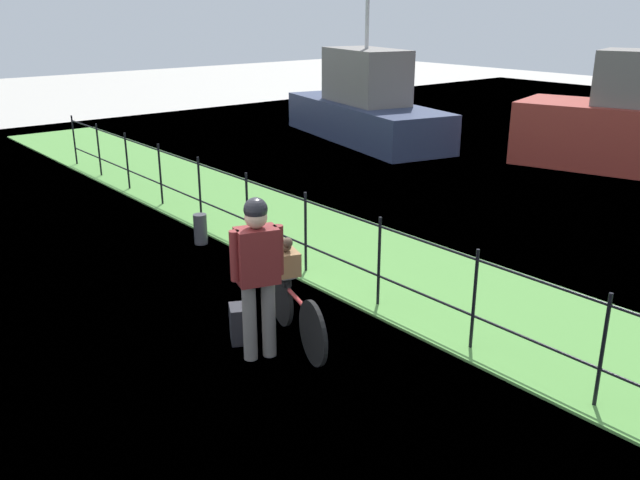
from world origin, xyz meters
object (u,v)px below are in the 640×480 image
at_px(moored_boat_near, 365,108).
at_px(backpack_on_paving, 239,324).
at_px(bicycle_main, 296,311).
at_px(mooring_bollard, 200,229).
at_px(wooden_crate, 284,261).
at_px(terrier_dog, 285,244).
at_px(cyclist_person, 257,265).

bearing_deg(moored_boat_near, backpack_on_paving, -49.48).
distance_m(bicycle_main, backpack_on_paving, 0.62).
bearing_deg(mooring_bollard, wooden_crate, -12.80).
relative_size(wooden_crate, backpack_on_paving, 0.95).
bearing_deg(terrier_dog, bicycle_main, -17.12).
bearing_deg(bicycle_main, mooring_bollard, 166.78).
relative_size(terrier_dog, backpack_on_paving, 0.81).
height_order(wooden_crate, moored_boat_near, moored_boat_near).
height_order(bicycle_main, wooden_crate, wooden_crate).
bearing_deg(wooden_crate, backpack_on_paving, -97.50).
height_order(bicycle_main, mooring_bollard, bicycle_main).
height_order(bicycle_main, moored_boat_near, moored_boat_near).
bearing_deg(mooring_bollard, cyclist_person, -20.47).
relative_size(backpack_on_paving, moored_boat_near, 0.07).
bearing_deg(mooring_bollard, bicycle_main, -13.22).
distance_m(wooden_crate, cyclist_person, 0.71).
bearing_deg(backpack_on_paving, moored_boat_near, -22.32).
xyz_separation_m(backpack_on_paving, moored_boat_near, (-7.55, 8.84, 0.64)).
height_order(bicycle_main, backpack_on_paving, bicycle_main).
bearing_deg(bicycle_main, moored_boat_near, 133.49).
bearing_deg(mooring_bollard, moored_boat_near, 121.01).
height_order(cyclist_person, backpack_on_paving, cyclist_person).
relative_size(wooden_crate, mooring_bollard, 0.83).
distance_m(cyclist_person, mooring_bollard, 3.73).
relative_size(cyclist_person, mooring_bollard, 3.68).
bearing_deg(mooring_bollard, backpack_on_paving, -22.71).
relative_size(wooden_crate, terrier_dog, 1.17).
bearing_deg(moored_boat_near, bicycle_main, -46.51).
xyz_separation_m(bicycle_main, mooring_bollard, (-3.39, 0.80, -0.12)).
relative_size(bicycle_main, wooden_crate, 4.11).
distance_m(cyclist_person, moored_boat_near, 11.93).
distance_m(bicycle_main, terrier_dog, 0.72).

